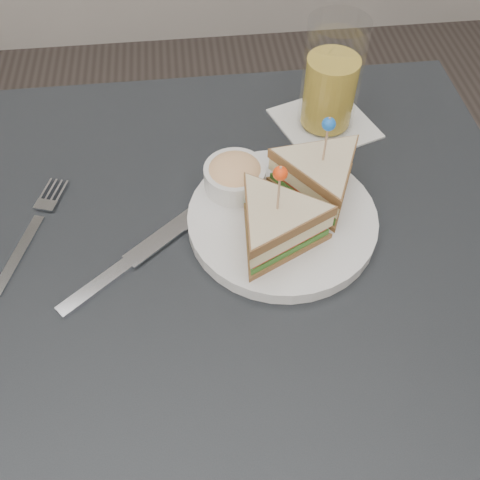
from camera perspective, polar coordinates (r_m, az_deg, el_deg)
ground_plane at (r=1.34m, az=-0.41°, el=-21.93°), size 3.50×3.50×0.00m
table at (r=0.71m, az=-0.71°, el=-6.92°), size 0.80×0.80×0.75m
plate_meal at (r=0.67m, az=5.18°, el=4.08°), size 0.28×0.26×0.14m
cutlery_fork at (r=0.74m, az=-21.16°, el=1.29°), size 0.08×0.19×0.01m
cutlery_knife at (r=0.67m, az=-11.11°, el=-1.87°), size 0.20×0.17×0.01m
drink_set at (r=0.80m, az=9.65°, el=16.21°), size 0.17×0.17×0.17m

